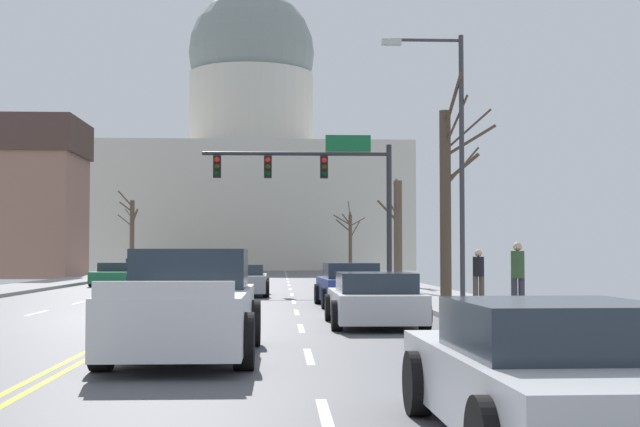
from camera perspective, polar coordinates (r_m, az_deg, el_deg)
name	(u,v)px	position (r m, az deg, el deg)	size (l,w,h in m)	color
ground	(158,317)	(22.73, -10.33, -6.53)	(20.00, 180.00, 0.20)	#505055
signal_gantry	(320,178)	(37.12, 0.03, 2.30)	(7.91, 0.41, 6.42)	#28282D
street_lamp_right	(451,144)	(25.61, 8.37, 4.44)	(2.35, 0.24, 7.70)	#333338
capitol_building	(251,168)	(93.39, -4.43, 2.89)	(31.36, 21.52, 31.66)	beige
sedan_near_00	(241,281)	(33.92, -5.07, -4.31)	(2.13, 4.61, 1.19)	#9EA3A8
sedan_near_01	(350,286)	(27.16, 1.93, -4.66)	(2.07, 4.32, 1.32)	navy
sedan_near_02	(374,300)	(19.93, 3.50, -5.56)	(2.07, 4.44, 1.19)	silver
pickup_truck_near_03	(187,308)	(14.21, -8.51, -6.00)	(2.24, 5.37, 1.68)	silver
sedan_near_04	(551,377)	(7.89, 14.58, -10.12)	(2.07, 4.52, 1.21)	silver
sedan_oncoming_00	(116,275)	(45.37, -12.93, -3.85)	(2.06, 4.33, 1.14)	#1E7247
sedan_oncoming_01	(142,270)	(54.53, -11.30, -3.56)	(2.20, 4.53, 1.29)	#1E7247
bare_tree_00	(447,199)	(26.32, 8.14, 0.90)	(1.68, 1.89, 6.61)	#4C3D2D
bare_tree_01	(132,234)	(68.78, -11.97, -1.26)	(1.78, 1.80, 6.17)	brown
bare_tree_02	(398,230)	(40.73, 4.99, -1.08)	(1.20, 2.77, 4.83)	brown
bare_tree_04	(350,238)	(75.23, 1.92, -1.60)	(2.68, 2.44, 5.82)	brown
pedestrian_00	(518,273)	(23.13, 12.55, -3.73)	(0.35, 0.34, 1.75)	#33333D
pedestrian_01	(478,273)	(27.32, 10.11, -3.76)	(0.35, 0.34, 1.59)	#4C4238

